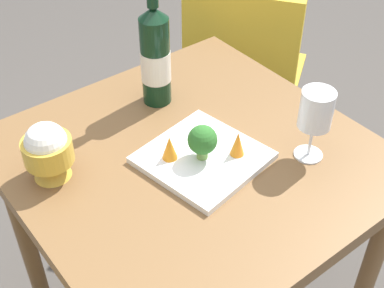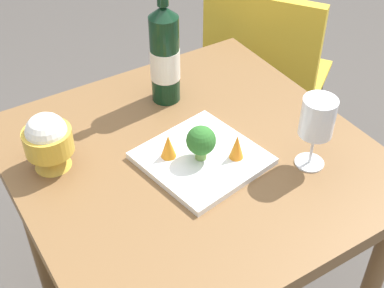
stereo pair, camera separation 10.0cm
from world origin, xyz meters
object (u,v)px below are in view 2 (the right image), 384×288
Objects in this scene: chair_by_wall at (264,71)px; carrot_garnish_right at (237,147)px; serving_plate at (202,158)px; broccoli_floret at (202,141)px; wine_bottle at (165,54)px; wine_glass at (318,119)px; carrot_garnish_left at (168,146)px; rice_bowl at (48,141)px.

chair_by_wall is 13.68× the size of carrot_garnish_right.
broccoli_floret is (-0.00, -0.00, 0.06)m from serving_plate.
serving_plate is at bearing -102.05° from wine_bottle.
carrot_garnish_left is at bearing 146.76° from wine_glass.
broccoli_floret is 1.43× the size of carrot_garnish_left.
serving_plate is 3.37× the size of broccoli_floret.
wine_glass reaches higher than chair_by_wall.
chair_by_wall reaches higher than broccoli_floret.
wine_bottle is 3.93× the size of broccoli_floret.
chair_by_wall is 0.82m from broccoli_floret.
carrot_garnish_right is (-0.14, 0.09, -0.08)m from wine_glass.
carrot_garnish_right is at bearing -30.45° from rice_bowl.
chair_by_wall is at bearing 45.85° from carrot_garnish_right.
carrot_garnish_left is 0.16m from carrot_garnish_right.
carrot_garnish_left is at bearing 144.66° from broccoli_floret.
carrot_garnish_right is at bearing -79.05° from chair_by_wall.
chair_by_wall is at bearing 40.14° from broccoli_floret.
carrot_garnish_right reaches higher than carrot_garnish_left.
wine_glass is (0.15, -0.40, -0.01)m from wine_bottle.
chair_by_wall is 2.94× the size of serving_plate.
rice_bowl reaches higher than serving_plate.
wine_bottle is at bearing 77.74° from broccoli_floret.
chair_by_wall is 0.98m from rice_bowl.
chair_by_wall reaches higher than serving_plate.
chair_by_wall is at bearing 23.19° from wine_bottle.
chair_by_wall is at bearing 39.97° from serving_plate.
wine_glass is 0.28m from serving_plate.
carrot_garnish_left reaches higher than serving_plate.
wine_bottle is 0.28m from broccoli_floret.
serving_plate is at bearing 146.26° from wine_glass.
broccoli_floret reaches higher than carrot_garnish_right.
wine_bottle reaches higher than rice_bowl.
broccoli_floret is (-0.06, -0.27, -0.07)m from wine_bottle.
chair_by_wall is 4.75× the size of wine_glass.
wine_bottle is at bearing 91.63° from carrot_garnish_right.
wine_bottle is at bearing 77.95° from serving_plate.
rice_bowl is at bearing -104.89° from chair_by_wall.
wine_glass is at bearing -33.30° from carrot_garnish_right.
serving_plate is 0.06m from broccoli_floret.
chair_by_wall reaches higher than carrot_garnish_right.
wine_glass is 2.88× the size of carrot_garnish_right.
wine_bottle is 0.30m from serving_plate.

